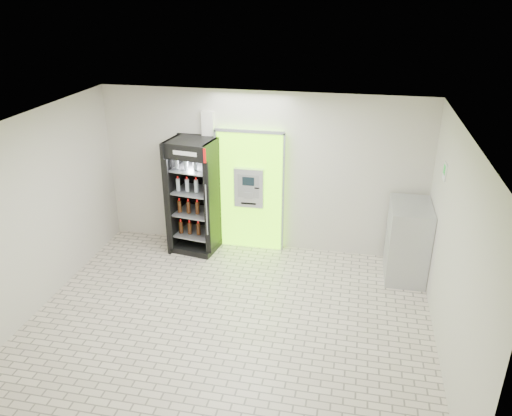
# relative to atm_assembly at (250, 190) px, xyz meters

# --- Properties ---
(ground) EXTENTS (6.00, 6.00, 0.00)m
(ground) POSITION_rel_atm_assembly_xyz_m (0.20, -2.41, -1.17)
(ground) COLOR beige
(ground) RESTS_ON ground
(room_shell) EXTENTS (6.00, 6.00, 6.00)m
(room_shell) POSITION_rel_atm_assembly_xyz_m (0.20, -2.41, 0.67)
(room_shell) COLOR beige
(room_shell) RESTS_ON ground
(atm_assembly) EXTENTS (1.30, 0.24, 2.33)m
(atm_assembly) POSITION_rel_atm_assembly_xyz_m (0.00, 0.00, 0.00)
(atm_assembly) COLOR #7AF20E
(atm_assembly) RESTS_ON ground
(pillar) EXTENTS (0.22, 0.11, 2.60)m
(pillar) POSITION_rel_atm_assembly_xyz_m (-0.78, 0.04, 0.13)
(pillar) COLOR silver
(pillar) RESTS_ON ground
(beverage_cooler) EXTENTS (0.91, 0.85, 2.16)m
(beverage_cooler) POSITION_rel_atm_assembly_xyz_m (-1.00, -0.28, -0.13)
(beverage_cooler) COLOR black
(beverage_cooler) RESTS_ON ground
(steel_cabinet) EXTENTS (0.67, 1.00, 1.33)m
(steel_cabinet) POSITION_rel_atm_assembly_xyz_m (2.86, -0.51, -0.51)
(steel_cabinet) COLOR #AEB0B5
(steel_cabinet) RESTS_ON ground
(exit_sign) EXTENTS (0.02, 0.22, 0.26)m
(exit_sign) POSITION_rel_atm_assembly_xyz_m (3.19, -1.01, 0.95)
(exit_sign) COLOR white
(exit_sign) RESTS_ON room_shell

